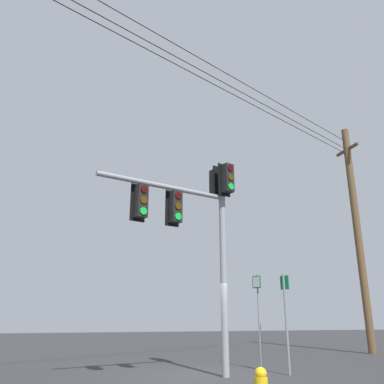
% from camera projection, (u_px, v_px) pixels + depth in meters
% --- Properties ---
extents(ground_plane, '(60.00, 60.00, 0.00)m').
position_uv_depth(ground_plane, '(201.00, 375.00, 11.24)').
color(ground_plane, '#2D2D30').
extents(signal_mast_assembly, '(1.93, 4.14, 6.16)m').
position_uv_depth(signal_mast_assembly, '(199.00, 216.00, 11.63)').
color(signal_mast_assembly, gray).
rests_on(signal_mast_assembly, ground).
extents(utility_pole_wooden, '(1.62, 0.34, 10.73)m').
position_uv_depth(utility_pole_wooden, '(357.00, 231.00, 18.87)').
color(utility_pole_wooden, brown).
rests_on(utility_pole_wooden, ground).
extents(route_sign_primary, '(0.35, 0.16, 2.90)m').
position_uv_depth(route_sign_primary, '(259.00, 310.00, 12.72)').
color(route_sign_primary, slate).
rests_on(route_sign_primary, ground).
extents(route_sign_secondary, '(0.31, 0.14, 2.80)m').
position_uv_depth(route_sign_secondary, '(286.00, 312.00, 11.61)').
color(route_sign_secondary, slate).
rests_on(route_sign_secondary, ground).
extents(overhead_wire_span, '(10.79, 18.47, 1.51)m').
position_uv_depth(overhead_wire_span, '(199.00, 68.00, 12.89)').
color(overhead_wire_span, black).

